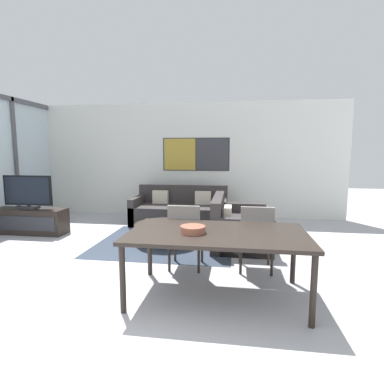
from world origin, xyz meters
The scene contains 12 objects.
ground_plane centered at (0.00, 0.00, 0.00)m, with size 24.00×24.00×0.00m, color #B2B2B7.
wall_back centered at (0.01, 5.21, 1.40)m, with size 8.01×0.09×2.80m.
area_rug centered at (0.17, 2.89, 0.00)m, with size 2.35×2.05×0.01m.
tv_console centered at (-2.63, 3.10, 0.25)m, with size 1.46×0.43×0.50m.
television centered at (-2.63, 3.11, 0.82)m, with size 1.01×0.20×0.66m.
sofa_main centered at (0.17, 4.39, 0.27)m, with size 2.09×0.97×0.83m.
sofa_side centered at (1.42, 3.02, 0.27)m, with size 0.97×1.54×0.83m.
coffee_table centered at (0.17, 2.89, 0.26)m, with size 1.09×1.09×0.34m.
dining_table centered at (1.20, 1.00, 0.68)m, with size 1.93×1.07×0.74m.
dining_chair_left centered at (0.73, 1.73, 0.52)m, with size 0.46×0.46×0.91m.
dining_chair_centre centered at (1.68, 1.78, 0.52)m, with size 0.46×0.46×0.91m.
fruit_bowl centered at (0.95, 0.92, 0.78)m, with size 0.27×0.27×0.07m.
Camera 1 is at (1.38, -2.17, 1.59)m, focal length 28.00 mm.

